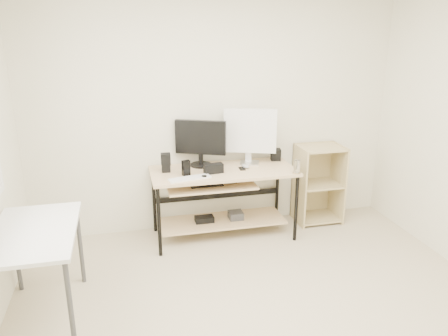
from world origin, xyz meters
TOP-DOWN VIEW (x-y plane):
  - room at (-0.14, 0.04)m, footprint 4.01×4.01m
  - desk at (-0.03, 1.66)m, footprint 1.50×0.65m
  - side_table at (-1.68, 0.60)m, footprint 0.60×1.00m
  - shelf_unit at (1.15, 1.82)m, footprint 0.50×0.40m
  - black_monitor at (-0.20, 1.84)m, footprint 0.51×0.27m
  - white_imac at (0.33, 1.80)m, footprint 0.55×0.24m
  - keyboard at (-0.39, 1.46)m, footprint 0.43×0.20m
  - mouse at (0.24, 1.67)m, footprint 0.10×0.13m
  - center_speaker at (-0.12, 1.58)m, footprint 0.20×0.11m
  - speaker_left at (-0.58, 1.74)m, footprint 0.10×0.10m
  - speaker_right at (0.65, 1.86)m, footprint 0.13×0.13m
  - audio_controller at (-0.40, 1.57)m, footprint 0.09×0.07m
  - volume_puck at (-0.24, 1.46)m, footprint 0.05×0.05m
  - smartphone at (0.19, 1.64)m, footprint 0.06×0.11m
  - coaster at (0.70, 1.38)m, footprint 0.08×0.08m
  - drinking_glass at (0.70, 1.38)m, footprint 0.07×0.07m

SIDE VIEW (x-z plane):
  - shelf_unit at x=1.15m, z-range 0.00..0.90m
  - desk at x=-0.03m, z-range 0.16..0.91m
  - side_table at x=-1.68m, z-range 0.30..1.05m
  - coaster at x=0.70m, z-range 0.75..0.76m
  - smartphone at x=0.19m, z-range 0.75..0.76m
  - keyboard at x=-0.39m, z-range 0.75..0.76m
  - volume_puck at x=-0.24m, z-range 0.75..0.77m
  - mouse at x=0.24m, z-range 0.75..0.79m
  - center_speaker at x=-0.12m, z-range 0.75..0.85m
  - speaker_right at x=0.65m, z-range 0.75..0.88m
  - drinking_glass at x=0.70m, z-range 0.76..0.89m
  - audio_controller at x=-0.40m, z-range 0.75..0.90m
  - speaker_left at x=-0.58m, z-range 0.75..0.95m
  - black_monitor at x=-0.20m, z-range 0.79..1.28m
  - white_imac at x=0.33m, z-range 0.80..1.39m
  - room at x=-0.14m, z-range 0.01..2.63m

